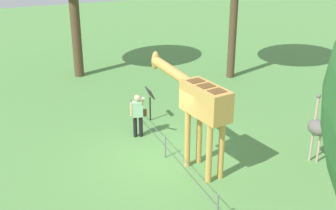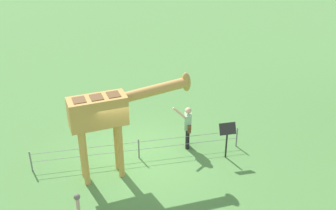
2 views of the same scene
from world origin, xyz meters
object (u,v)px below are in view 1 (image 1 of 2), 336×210
object	(u,v)px
giraffe	(199,102)
info_sign	(150,97)
ostrich	(318,128)
visitor	(138,113)

from	to	relation	value
giraffe	info_sign	bearing A→B (deg)	1.71
giraffe	ostrich	bearing A→B (deg)	-107.17
ostrich	info_sign	world-z (taller)	ostrich
giraffe	visitor	bearing A→B (deg)	20.07
giraffe	visitor	world-z (taller)	giraffe
giraffe	visitor	size ratio (longest dim) A/B	2.29
visitor	giraffe	bearing A→B (deg)	-159.93
giraffe	info_sign	distance (m)	4.03
giraffe	ostrich	world-z (taller)	giraffe
info_sign	visitor	bearing A→B (deg)	142.43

